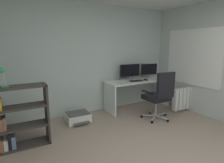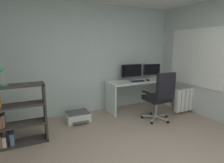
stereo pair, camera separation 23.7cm
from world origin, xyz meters
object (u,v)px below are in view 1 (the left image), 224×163
at_px(monitor_main, 130,71).
at_px(monitor_secondary, 149,70).
at_px(keyboard, 136,81).
at_px(printer, 78,117).
at_px(radiator, 186,98).
at_px(computer_mouse, 146,80).
at_px(office_chair, 160,94).
at_px(desk, 138,87).
at_px(desk_lamp, 2,73).
at_px(bookshelf, 7,122).

height_order(monitor_main, monitor_secondary, monitor_main).
relative_size(keyboard, printer, 0.69).
height_order(monitor_main, keyboard, monitor_main).
xyz_separation_m(monitor_secondary, radiator, (0.51, -0.85, -0.64)).
bearing_deg(keyboard, computer_mouse, -2.58).
bearing_deg(office_chair, computer_mouse, 72.37).
relative_size(monitor_secondary, printer, 0.94).
bearing_deg(office_chair, desk, 84.04).
bearing_deg(desk_lamp, office_chair, -5.24).
height_order(desk, monitor_main, monitor_main).
distance_m(monitor_secondary, bookshelf, 3.48).
bearing_deg(desk, monitor_secondary, 12.25).
height_order(desk_lamp, printer, desk_lamp).
bearing_deg(desk, keyboard, -144.44).
bearing_deg(keyboard, radiator, -29.60).
distance_m(desk, keyboard, 0.26).
xyz_separation_m(office_chair, radiator, (1.02, 0.12, -0.26)).
bearing_deg(keyboard, desk_lamp, -167.59).
xyz_separation_m(keyboard, desk_lamp, (-2.81, -0.52, 0.47)).
relative_size(desk, computer_mouse, 16.90).
height_order(desk, radiator, desk).
xyz_separation_m(desk, monitor_main, (-0.20, 0.09, 0.42)).
xyz_separation_m(office_chair, bookshelf, (-2.86, 0.26, -0.12)).
bearing_deg(monitor_secondary, desk, -167.75).
height_order(keyboard, office_chair, office_chair).
relative_size(computer_mouse, radiator, 0.12).
distance_m(desk, computer_mouse, 0.28).
bearing_deg(radiator, monitor_secondary, 120.93).
bearing_deg(desk_lamp, printer, 21.56).
relative_size(computer_mouse, printer, 0.20).
xyz_separation_m(monitor_secondary, bookshelf, (-3.38, -0.71, -0.50)).
xyz_separation_m(monitor_main, monitor_secondary, (0.62, 0.00, -0.01)).
bearing_deg(office_chair, desk_lamp, 174.76).
height_order(keyboard, radiator, keyboard).
xyz_separation_m(desk, keyboard, (-0.14, -0.10, 0.19)).
xyz_separation_m(monitor_main, radiator, (1.13, -0.85, -0.65)).
bearing_deg(monitor_main, keyboard, -73.20).
relative_size(desk, office_chair, 1.57).
bearing_deg(radiator, office_chair, -173.30).
bearing_deg(radiator, bookshelf, 177.89).
height_order(monitor_main, radiator, monitor_main).
bearing_deg(monitor_main, printer, -172.20).
relative_size(keyboard, desk_lamp, 1.11).
bearing_deg(desk, office_chair, -95.96).
relative_size(monitor_main, keyboard, 1.67).
xyz_separation_m(monitor_secondary, desk_lamp, (-3.37, -0.71, 0.25)).
bearing_deg(office_chair, radiator, 6.70).
height_order(monitor_main, desk_lamp, desk_lamp).
xyz_separation_m(computer_mouse, printer, (-1.81, 0.01, -0.65)).
bearing_deg(keyboard, bookshelf, -167.64).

